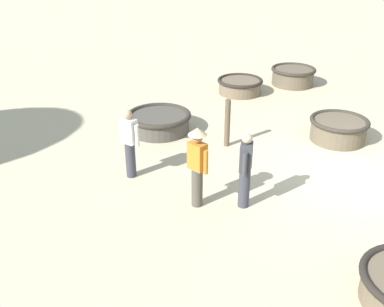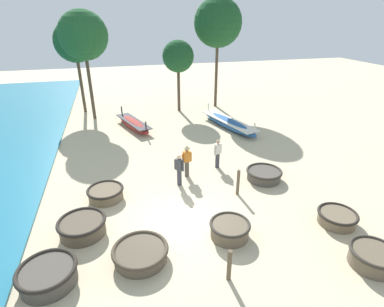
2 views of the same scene
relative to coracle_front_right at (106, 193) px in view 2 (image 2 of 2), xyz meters
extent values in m
plane|color=#C6B793|center=(2.84, -2.52, -0.28)|extent=(80.00, 80.00, 0.00)
cylinder|color=brown|center=(0.00, 0.00, -0.05)|extent=(1.48, 1.48, 0.46)
torus|color=#28231E|center=(0.00, 0.00, 0.18)|extent=(1.60, 1.60, 0.12)
cylinder|color=brown|center=(-0.84, -2.18, -0.01)|extent=(1.64, 1.64, 0.54)
torus|color=#28231E|center=(-0.84, -2.18, 0.26)|extent=(1.77, 1.77, 0.13)
cylinder|color=brown|center=(4.35, -3.74, -0.01)|extent=(1.39, 1.39, 0.54)
torus|color=#332D26|center=(4.35, -3.74, 0.26)|extent=(1.50, 1.50, 0.11)
cylinder|color=brown|center=(1.08, -4.04, -0.08)|extent=(1.74, 1.74, 0.41)
torus|color=#42382B|center=(1.08, -4.04, 0.13)|extent=(1.88, 1.88, 0.14)
cylinder|color=#4C473F|center=(7.52, -0.27, -0.06)|extent=(1.62, 1.62, 0.45)
torus|color=#332D26|center=(7.52, -0.27, 0.17)|extent=(1.75, 1.75, 0.13)
cylinder|color=brown|center=(8.30, -6.24, -0.01)|extent=(1.43, 1.43, 0.55)
torus|color=#332D26|center=(8.30, -6.24, 0.27)|extent=(1.55, 1.55, 0.11)
cylinder|color=brown|center=(8.66, -4.11, -0.06)|extent=(1.40, 1.40, 0.44)
torus|color=#28231E|center=(8.66, -4.11, 0.15)|extent=(1.51, 1.51, 0.11)
cylinder|color=#4C473F|center=(-1.70, -4.30, -0.01)|extent=(1.64, 1.64, 0.54)
torus|color=#28231E|center=(-1.70, -4.30, 0.26)|extent=(1.77, 1.77, 0.13)
ellipsoid|color=#285693|center=(8.58, 7.13, 0.03)|extent=(2.52, 6.03, 0.63)
cube|color=silver|center=(8.58, 7.13, 0.23)|extent=(2.44, 5.58, 0.06)
cylinder|color=silver|center=(7.90, 9.78, 0.58)|extent=(0.10, 0.10, 0.57)
cylinder|color=silver|center=(9.26, 4.48, 0.58)|extent=(0.10, 0.10, 0.57)
ellipsoid|color=maroon|center=(1.99, 8.83, 0.02)|extent=(2.33, 4.61, 0.60)
cube|color=#2D2D33|center=(1.99, 8.83, 0.21)|extent=(2.24, 4.28, 0.06)
cylinder|color=#2D2D33|center=(1.32, 10.82, 0.53)|extent=(0.10, 0.10, 0.54)
cylinder|color=#2D2D33|center=(2.66, 6.85, 0.53)|extent=(0.10, 0.10, 0.54)
cylinder|color=#4C473D|center=(3.95, 1.03, 0.13)|extent=(0.22, 0.22, 0.82)
cube|color=orange|center=(3.95, 1.03, 0.81)|extent=(0.37, 0.28, 0.54)
sphere|color=#A37556|center=(3.95, 1.03, 1.19)|extent=(0.20, 0.20, 0.20)
cylinder|color=orange|center=(4.16, 1.07, 0.76)|extent=(0.09, 0.09, 0.48)
cylinder|color=orange|center=(3.73, 0.99, 0.76)|extent=(0.09, 0.09, 0.48)
cone|color=#D1BC84|center=(3.95, 1.03, 1.32)|extent=(0.36, 0.36, 0.14)
cylinder|color=#383842|center=(3.40, 0.30, 0.13)|extent=(0.22, 0.22, 0.82)
cube|color=#3D3D42|center=(3.40, 0.30, 0.81)|extent=(0.39, 0.40, 0.54)
sphere|color=#DBB28E|center=(3.40, 0.30, 1.19)|extent=(0.20, 0.20, 0.20)
cylinder|color=#3D3D42|center=(3.55, 0.14, 0.76)|extent=(0.09, 0.09, 0.48)
cylinder|color=#3D3D42|center=(3.24, 0.46, 0.76)|extent=(0.09, 0.09, 0.48)
cylinder|color=#383842|center=(5.74, 1.54, 0.13)|extent=(0.22, 0.22, 0.82)
cube|color=silver|center=(5.74, 1.54, 0.81)|extent=(0.40, 0.33, 0.54)
sphere|color=tan|center=(5.74, 1.54, 1.19)|extent=(0.20, 0.20, 0.20)
cylinder|color=silver|center=(5.94, 1.62, 0.76)|extent=(0.09, 0.09, 0.48)
cylinder|color=silver|center=(5.53, 1.46, 0.76)|extent=(0.09, 0.09, 0.48)
cylinder|color=brown|center=(5.74, -1.18, 0.33)|extent=(0.14, 0.14, 1.22)
cylinder|color=brown|center=(3.60, -5.57, 0.28)|extent=(0.14, 0.14, 1.12)
cylinder|color=#4C3D2D|center=(-1.55, 13.83, 1.94)|extent=(0.24, 0.24, 4.44)
sphere|color=#194723|center=(-1.55, 13.83, 5.24)|extent=(3.11, 3.11, 3.11)
cylinder|color=#4C3D2D|center=(-0.75, 11.77, 2.16)|extent=(0.24, 0.24, 4.88)
sphere|color=#1E5128|center=(-0.75, 11.77, 5.79)|extent=(3.42, 3.42, 3.42)
cylinder|color=#4C3D2D|center=(9.48, 12.66, 2.45)|extent=(0.24, 0.24, 5.46)
sphere|color=#194723|center=(9.48, 12.66, 6.51)|extent=(3.82, 3.82, 3.82)
cylinder|color=#4C3D2D|center=(6.08, 12.13, 1.49)|extent=(0.24, 0.24, 3.54)
sphere|color=#194723|center=(6.08, 12.13, 4.12)|extent=(2.48, 2.48, 2.48)
camera|label=1|loc=(-2.17, 5.45, 4.64)|focal=42.00mm
camera|label=2|loc=(0.76, -11.77, 7.13)|focal=28.00mm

